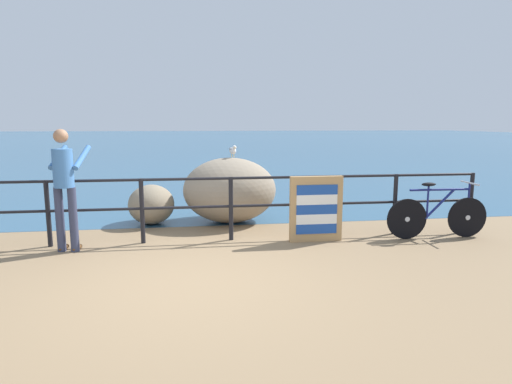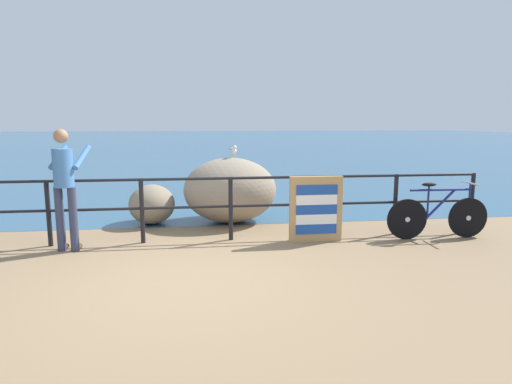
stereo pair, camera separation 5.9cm
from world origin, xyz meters
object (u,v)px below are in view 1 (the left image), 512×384
object	(u,v)px
bicycle	(438,215)
folded_deckchair_stack	(316,209)
seagull	(233,150)
breakwater_boulder_left	(151,204)
breakwater_boulder_main	(230,190)
person_at_railing	(65,184)

from	to	relation	value
bicycle	folded_deckchair_stack	size ratio (longest dim) A/B	1.63
seagull	breakwater_boulder_left	bearing A→B (deg)	-99.08
folded_deckchair_stack	breakwater_boulder_main	world-z (taller)	breakwater_boulder_main
bicycle	breakwater_boulder_left	bearing A→B (deg)	161.71
person_at_railing	bicycle	bearing A→B (deg)	-80.25
seagull	folded_deckchair_stack	bearing A→B (deg)	25.26
folded_deckchair_stack	breakwater_boulder_main	bearing A→B (deg)	128.97
person_at_railing	breakwater_boulder_left	bearing A→B (deg)	-22.49
breakwater_boulder_main	seagull	size ratio (longest dim) A/B	5.09
folded_deckchair_stack	breakwater_boulder_main	distance (m)	1.98
bicycle	person_at_railing	bearing A→B (deg)	-179.49
bicycle	folded_deckchair_stack	xyz separation A→B (m)	(-2.01, 0.10, 0.13)
breakwater_boulder_main	person_at_railing	bearing A→B (deg)	-147.92
breakwater_boulder_left	seagull	xyz separation A→B (m)	(1.53, 0.04, 0.99)
bicycle	person_at_railing	xyz separation A→B (m)	(-5.75, 0.07, 0.60)
breakwater_boulder_main	seagull	bearing A→B (deg)	47.94
person_at_railing	folded_deckchair_stack	xyz separation A→B (m)	(3.74, 0.03, -0.47)
breakwater_boulder_main	seagull	xyz separation A→B (m)	(0.07, 0.08, 0.75)
folded_deckchair_stack	breakwater_boulder_main	size ratio (longest dim) A/B	0.60
folded_deckchair_stack	breakwater_boulder_left	distance (m)	3.13
bicycle	breakwater_boulder_left	world-z (taller)	bicycle
folded_deckchair_stack	bicycle	bearing A→B (deg)	-2.74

